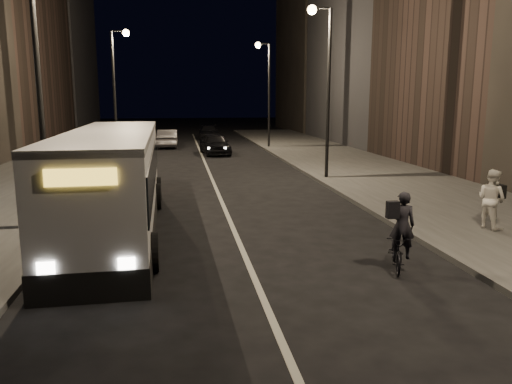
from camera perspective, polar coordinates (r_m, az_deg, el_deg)
name	(u,v)px	position (r m, az deg, el deg)	size (l,w,h in m)	color
ground	(248,264)	(12.44, -0.89, -8.23)	(180.00, 180.00, 0.00)	black
sidewalk_right	(367,171)	(27.86, 12.56, 2.31)	(7.00, 70.00, 0.16)	#383735
sidewalk_left	(39,179)	(26.86, -23.59, 1.35)	(7.00, 70.00, 0.16)	#383735
building_row_right	(400,15)	(43.42, 16.10, 18.90)	(8.00, 61.00, 21.00)	black
streetlight_right_mid	(324,69)	(24.69, 7.74, 13.71)	(1.20, 0.44, 8.12)	black
streetlight_right_far	(266,81)	(40.28, 1.12, 12.62)	(1.20, 0.44, 8.12)	black
streetlight_left_near	(46,51)	(16.14, -22.89, 14.60)	(1.20, 0.44, 8.12)	black
streetlight_left_far	(118,77)	(33.88, -15.51, 12.59)	(1.20, 0.44, 8.12)	black
city_bus	(113,177)	(15.73, -15.98, 1.65)	(2.91, 11.49, 3.08)	silver
cyclist_on_bicycle	(398,243)	(12.37, 15.96, -5.65)	(1.09, 1.77, 1.92)	black
pedestrian_woman	(491,199)	(16.51, 25.30, -0.72)	(0.87, 0.68, 1.80)	silver
car_near	(215,144)	(36.25, -4.73, 5.50)	(1.78, 4.41, 1.50)	black
car_mid	(168,138)	(41.76, -10.07, 6.05)	(1.57, 4.50, 1.48)	#3C3B3E
car_far	(209,132)	(49.63, -5.45, 6.81)	(1.90, 4.68, 1.36)	black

